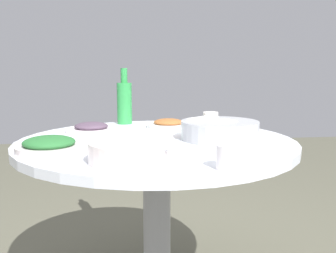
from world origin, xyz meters
The scene contains 9 objects.
round_dining_table centered at (0.00, 0.00, 0.66)m, with size 1.13×1.13×0.78m.
rice_bowl centered at (0.26, -0.02, 0.81)m, with size 0.32×0.32×0.08m.
soup_bowl centered at (-0.11, -0.37, 0.81)m, with size 0.26×0.26×0.06m.
dish_eggplant centered at (-0.28, 0.22, 0.79)m, with size 0.23×0.23×0.04m.
dish_stirfry centered at (0.09, 0.32, 0.79)m, with size 0.21×0.21×0.04m.
dish_greens centered at (-0.39, -0.19, 0.80)m, with size 0.23×0.23×0.06m.
green_bottle centered at (-0.13, 0.47, 0.89)m, with size 0.08×0.08×0.29m.
tea_cup_near centered at (0.30, 0.32, 0.81)m, with size 0.08×0.08×0.07m, color silver.
tea_cup_far centered at (0.17, -0.49, 0.81)m, with size 0.07×0.07×0.07m, color white.
Camera 1 is at (-0.13, -1.53, 1.06)m, focal length 40.83 mm.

